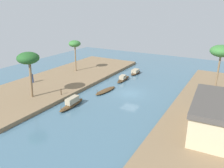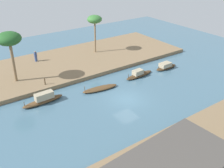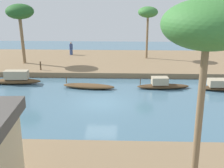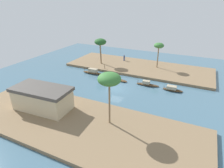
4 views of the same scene
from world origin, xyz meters
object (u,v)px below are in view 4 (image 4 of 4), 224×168
palm_tree_left_far (100,42)px  palm_tree_right_tall (109,80)px  sampan_upstream_small (172,89)px  riverside_building (43,98)px  sampan_with_red_awning (93,72)px  person_on_near_bank (124,58)px  mooring_post (105,67)px  palm_tree_left_near (159,46)px  sampan_open_hull (118,80)px  sampan_foreground (147,84)px

palm_tree_left_far → palm_tree_right_tall: (-14.13, 23.10, 0.89)m
sampan_upstream_small → riverside_building: (17.16, 16.67, 1.99)m
palm_tree_right_tall → riverside_building: palm_tree_right_tall is taller
sampan_with_red_awning → person_on_near_bank: person_on_near_bank is taller
riverside_building → sampan_upstream_small: bearing=-139.5°
sampan_with_red_awning → mooring_post: 3.71m
mooring_post → palm_tree_left_far: (2.74, -3.01, 5.25)m
sampan_with_red_awning → palm_tree_left_far: (1.19, -6.34, 5.76)m
sampan_with_red_awning → riverside_building: (-1.73, 17.82, 1.89)m
sampan_with_red_awning → palm_tree_right_tall: 22.19m
palm_tree_right_tall → riverside_building: (11.20, 1.06, -4.77)m
riverside_building → palm_tree_right_tall: bearing=-178.2°
sampan_upstream_small → riverside_building: bearing=43.0°
palm_tree_left_near → sampan_with_red_awning: bearing=36.7°
mooring_post → palm_tree_left_near: size_ratio=0.15×
person_on_near_bank → palm_tree_left_near: palm_tree_left_near is taller
sampan_open_hull → sampan_foreground: (-6.65, -0.22, 0.15)m
sampan_foreground → mooring_post: 12.95m
sampan_open_hull → riverside_building: size_ratio=0.52×
palm_tree_left_near → palm_tree_left_far: palm_tree_left_far is taller
sampan_upstream_small → person_on_near_bank: size_ratio=2.33×
sampan_upstream_small → palm_tree_left_far: bearing=-21.7°
sampan_open_hull → palm_tree_left_far: bearing=-34.6°
sampan_with_red_awning → riverside_building: size_ratio=0.53×
sampan_foreground → palm_tree_right_tall: 17.26m
sampan_open_hull → palm_tree_left_near: 13.74m
mooring_post → palm_tree_right_tall: 23.90m
sampan_with_red_awning → person_on_near_bank: 12.12m
sampan_foreground → riverside_building: (12.03, 16.91, 2.02)m
sampan_foreground → palm_tree_left_near: bearing=-90.7°
sampan_upstream_small → sampan_open_hull: bearing=-1.3°
person_on_near_bank → palm_tree_left_far: (4.57, 5.27, 5.03)m
sampan_open_hull → sampan_foreground: bearing=-170.7°
sampan_open_hull → person_on_near_bank: person_on_near_bank is taller
palm_tree_left_far → person_on_near_bank: bearing=-130.9°
palm_tree_left_near → palm_tree_right_tall: size_ratio=0.83×
palm_tree_left_near → palm_tree_right_tall: palm_tree_right_tall is taller
person_on_near_bank → mooring_post: 8.49m
sampan_upstream_small → sampan_with_red_awning: size_ratio=0.78×
sampan_with_red_awning → sampan_foreground: 13.79m
sampan_open_hull → sampan_foreground: 6.66m
sampan_upstream_small → palm_tree_right_tall: size_ratio=0.52×
mooring_post → riverside_building: size_ratio=0.10×
mooring_post → palm_tree_right_tall: (-11.39, 20.09, 6.15)m
sampan_foreground → palm_tree_left_far: (14.96, -7.25, 5.90)m
sampan_upstream_small → mooring_post: bearing=-15.7°
palm_tree_left_far → sampan_open_hull: bearing=138.0°
palm_tree_left_near → palm_tree_right_tall: bearing=89.6°
sampan_upstream_small → sampan_open_hull: sampan_open_hull is taller
riverside_building → mooring_post: bearing=-93.1°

